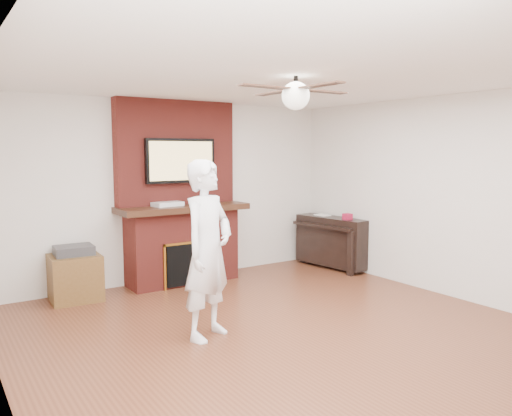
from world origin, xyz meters
TOP-DOWN VIEW (x-y plane):
  - room_shell at (0.00, 0.00)m, footprint 5.36×5.86m
  - fireplace at (0.00, 2.55)m, footprint 1.78×0.64m
  - tv at (0.00, 2.50)m, footprint 1.00×0.08m
  - ceiling_fan at (-0.00, 0.00)m, footprint 1.21×1.21m
  - person at (-0.67, 0.49)m, footprint 0.76×0.66m
  - side_table at (-1.45, 2.48)m, footprint 0.61×0.61m
  - piano at (2.31, 2.00)m, footprint 0.60×1.25m
  - cable_box at (-0.23, 2.45)m, footprint 0.43×0.29m
  - candle_orange at (-0.24, 2.35)m, footprint 0.07×0.07m
  - candle_green at (-0.03, 2.31)m, footprint 0.07×0.07m
  - candle_cream at (0.10, 2.37)m, footprint 0.07×0.07m
  - candle_blue at (0.16, 2.37)m, footprint 0.06×0.06m
  - candle_green_extra at (-0.14, 2.31)m, footprint 0.07×0.07m

SIDE VIEW (x-z plane):
  - candle_blue at x=0.16m, z-range 0.00..0.09m
  - candle_green at x=-0.03m, z-range 0.00..0.09m
  - candle_green_extra at x=-0.14m, z-range 0.00..0.09m
  - candle_orange at x=-0.24m, z-range 0.00..0.12m
  - candle_cream at x=0.10m, z-range 0.00..0.12m
  - side_table at x=-1.45m, z-range -0.03..0.64m
  - piano at x=2.31m, z-range -0.02..0.87m
  - person at x=-0.67m, z-range 0.00..1.73m
  - fireplace at x=0.00m, z-range -0.25..2.25m
  - cable_box at x=-0.23m, z-range 1.08..1.14m
  - room_shell at x=0.00m, z-range -0.18..2.68m
  - tv at x=0.00m, z-range 1.38..1.98m
  - ceiling_fan at x=0.00m, z-range 2.18..2.49m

